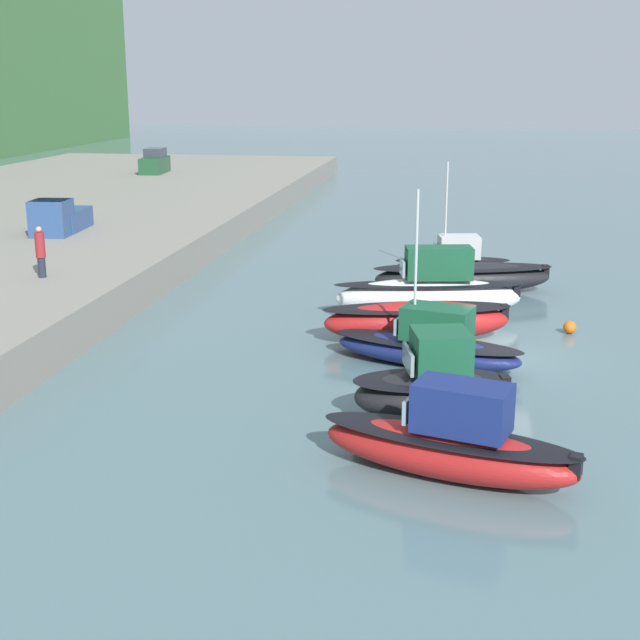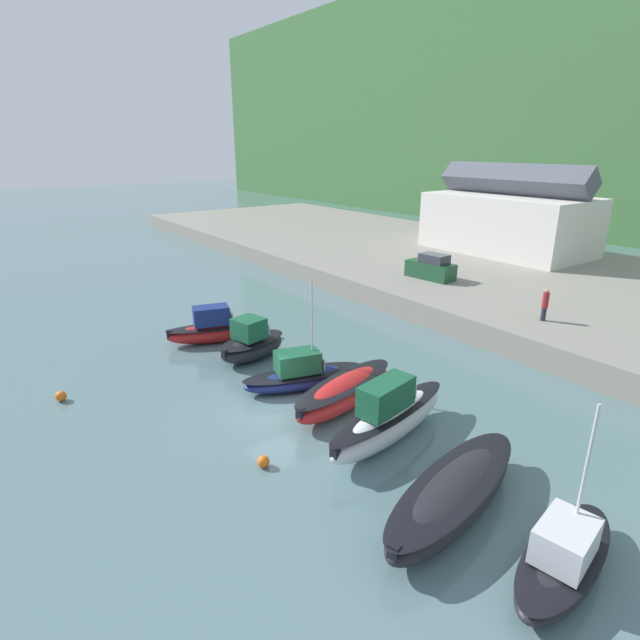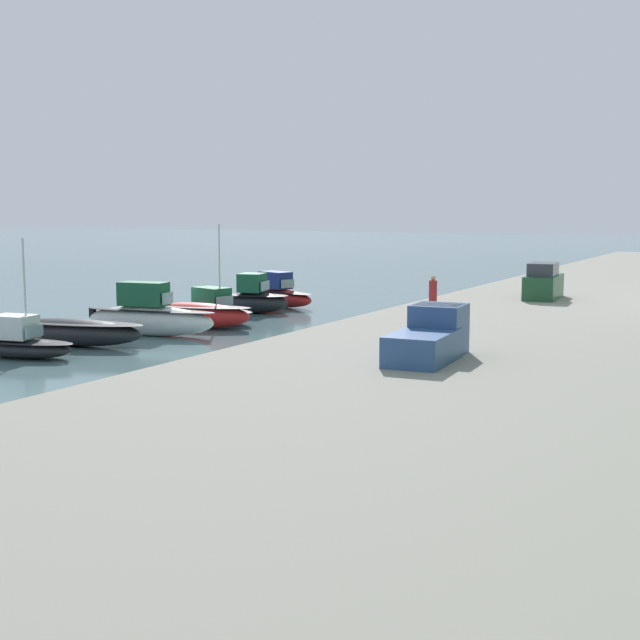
# 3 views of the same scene
# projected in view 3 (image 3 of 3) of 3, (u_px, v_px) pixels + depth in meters

# --- Properties ---
(ground_plane) EXTENTS (320.00, 320.00, 0.00)m
(ground_plane) POSITION_uv_depth(u_px,v_px,m) (170.00, 322.00, 55.94)
(ground_plane) COLOR slate
(moored_boat_0) EXTENTS (3.67, 6.98, 2.51)m
(moored_boat_0) POSITION_uv_depth(u_px,v_px,m) (278.00, 294.00, 64.01)
(moored_boat_0) COLOR red
(moored_boat_0) RESTS_ON ground_plane
(moored_boat_1) EXTENTS (3.32, 5.07, 2.69)m
(moored_boat_1) POSITION_uv_depth(u_px,v_px,m) (255.00, 298.00, 60.30)
(moored_boat_1) COLOR black
(moored_boat_1) RESTS_ON ground_plane
(moored_boat_2) EXTENTS (3.74, 7.07, 6.14)m
(moored_boat_2) POSITION_uv_depth(u_px,v_px,m) (214.00, 310.00, 55.76)
(moored_boat_2) COLOR navy
(moored_boat_2) RESTS_ON ground_plane
(moored_boat_3) EXTENTS (3.82, 7.57, 1.55)m
(moored_boat_3) POSITION_uv_depth(u_px,v_px,m) (193.00, 315.00, 52.89)
(moored_boat_3) COLOR red
(moored_boat_3) RESTS_ON ground_plane
(moored_boat_4) EXTENTS (3.15, 8.12, 3.02)m
(moored_boat_4) POSITION_uv_depth(u_px,v_px,m) (149.00, 316.00, 49.92)
(moored_boat_4) COLOR white
(moored_boat_4) RESTS_ON ground_plane
(moored_boat_5) EXTENTS (4.21, 8.77, 1.43)m
(moored_boat_5) POSITION_uv_depth(u_px,v_px,m) (69.00, 331.00, 46.46)
(moored_boat_5) COLOR black
(moored_boat_5) RESTS_ON ground_plane
(moored_boat_6) EXTENTS (3.02, 6.13, 5.77)m
(moored_boat_6) POSITION_uv_depth(u_px,v_px,m) (18.00, 343.00, 42.89)
(moored_boat_6) COLOR black
(moored_boat_6) RESTS_ON ground_plane
(parked_car_1) EXTENTS (4.36, 2.20, 2.16)m
(parked_car_1) POSITION_uv_depth(u_px,v_px,m) (543.00, 283.00, 53.29)
(parked_car_1) COLOR #1E4C2D
(parked_car_1) RESTS_ON quay_promenade
(pickup_truck_0) EXTENTS (4.88, 2.35, 1.90)m
(pickup_truck_0) POSITION_uv_depth(u_px,v_px,m) (431.00, 336.00, 32.84)
(pickup_truck_0) COLOR #2D4C84
(pickup_truck_0) RESTS_ON quay_promenade
(person_on_quay) EXTENTS (0.40, 0.40, 2.14)m
(person_on_quay) POSITION_uv_depth(u_px,v_px,m) (433.00, 296.00, 44.11)
(person_on_quay) COLOR #232838
(person_on_quay) RESTS_ON quay_promenade
(mooring_buoy_0) EXTENTS (0.55, 0.55, 0.55)m
(mooring_buoy_0) POSITION_uv_depth(u_px,v_px,m) (142.00, 299.00, 66.42)
(mooring_buoy_0) COLOR orange
(mooring_buoy_0) RESTS_ON ground_plane
(mooring_buoy_1) EXTENTS (0.51, 0.51, 0.51)m
(mooring_buoy_1) POSITION_uv_depth(u_px,v_px,m) (95.00, 322.00, 54.06)
(mooring_buoy_1) COLOR orange
(mooring_buoy_1) RESTS_ON ground_plane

